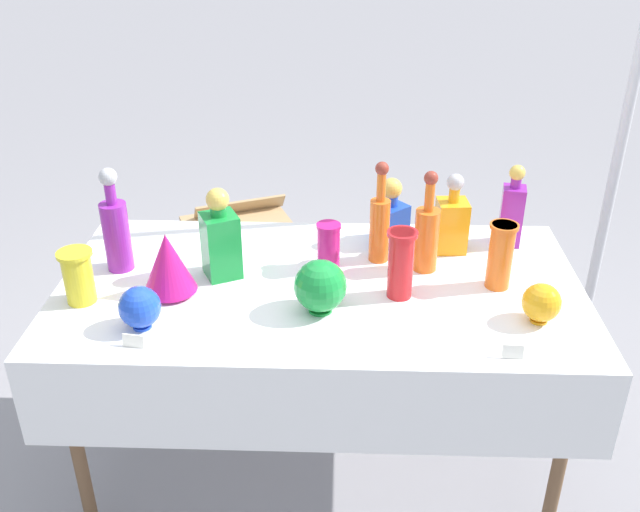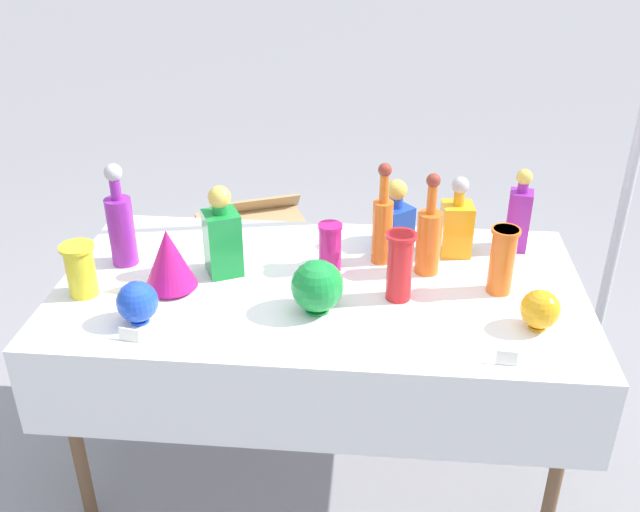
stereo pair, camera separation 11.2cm
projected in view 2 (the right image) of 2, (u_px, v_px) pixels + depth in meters
The scene contains 21 objects.
ground_plane at pixel (320, 456), 2.69m from camera, with size 40.00×40.00×0.00m, color gray.
display_table at pixel (319, 305), 2.33m from camera, with size 1.71×0.91×0.76m.
tall_bottle_0 at pixel (429, 237), 2.34m from camera, with size 0.08×0.08×0.35m.
tall_bottle_1 at pixel (121, 224), 2.38m from camera, with size 0.09×0.09×0.36m.
tall_bottle_2 at pixel (382, 224), 2.40m from camera, with size 0.07×0.07×0.36m.
square_decanter_0 at pixel (519, 215), 2.49m from camera, with size 0.09×0.09×0.30m.
square_decanter_1 at pixel (456, 224), 2.46m from camera, with size 0.11×0.11×0.29m.
square_decanter_2 at pixel (222, 236), 2.33m from camera, with size 0.15×0.15×0.31m.
square_decanter_3 at pixel (395, 217), 2.53m from camera, with size 0.15×0.15×0.25m.
slender_vase_0 at pixel (400, 264), 2.19m from camera, with size 0.10×0.10×0.23m.
slender_vase_1 at pixel (330, 246), 2.37m from camera, with size 0.08×0.08×0.17m.
slender_vase_2 at pixel (80, 268), 2.23m from camera, with size 0.11×0.11×0.17m.
slender_vase_3 at pixel (502, 259), 2.23m from camera, with size 0.09×0.09×0.22m.
fluted_vase_0 at pixel (169, 259), 2.25m from camera, with size 0.17×0.17×0.21m.
round_bowl_0 at pixel (137, 302), 2.10m from camera, with size 0.12×0.12×0.13m.
round_bowl_1 at pixel (540, 309), 2.07m from camera, with size 0.12×0.12×0.12m.
round_bowl_2 at pixel (317, 286), 2.14m from camera, with size 0.16×0.16×0.17m.
price_tag_left at pixel (507, 358), 1.94m from camera, with size 0.06×0.01×0.04m, color white.
price_tag_center at pixel (129, 335), 2.04m from camera, with size 0.06×0.01×0.04m, color white.
cardboard_box_behind_left at pixel (253, 254), 3.71m from camera, with size 0.63×0.54×0.47m.
canopy_pole at pixel (639, 137), 2.71m from camera, with size 0.18×0.18×2.64m.
Camera 2 is at (0.18, -2.00, 1.95)m, focal length 40.00 mm.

